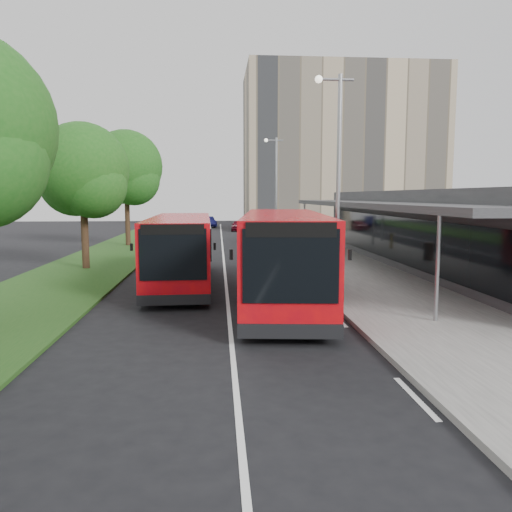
{
  "coord_description": "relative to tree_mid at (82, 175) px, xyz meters",
  "views": [
    {
      "loc": [
        -0.32,
        -16.58,
        3.71
      ],
      "look_at": [
        1.08,
        1.75,
        1.5
      ],
      "focal_mm": 35.0,
      "sensor_mm": 36.0,
      "label": 1
    }
  ],
  "objects": [
    {
      "name": "ground",
      "position": [
        7.01,
        -9.05,
        -4.74
      ],
      "size": [
        120.0,
        120.0,
        0.0
      ],
      "primitive_type": "plane",
      "color": "black",
      "rests_on": "ground"
    },
    {
      "name": "pavement",
      "position": [
        13.01,
        10.95,
        -4.67
      ],
      "size": [
        5.0,
        80.0,
        0.15
      ],
      "primitive_type": "cube",
      "color": "slate",
      "rests_on": "ground"
    },
    {
      "name": "grass_verge",
      "position": [
        0.01,
        10.95,
        -4.69
      ],
      "size": [
        5.0,
        80.0,
        0.1
      ],
      "primitive_type": "cube",
      "color": "#1B4416",
      "rests_on": "ground"
    },
    {
      "name": "lane_centre_line",
      "position": [
        7.01,
        5.95,
        -4.74
      ],
      "size": [
        0.12,
        70.0,
        0.01
      ],
      "primitive_type": "cube",
      "color": "silver",
      "rests_on": "ground"
    },
    {
      "name": "kerb_dashes",
      "position": [
        10.31,
        9.95,
        -4.74
      ],
      "size": [
        0.12,
        56.0,
        0.01
      ],
      "color": "silver",
      "rests_on": "ground"
    },
    {
      "name": "office_block",
      "position": [
        21.01,
        32.95,
        4.26
      ],
      "size": [
        22.0,
        12.0,
        18.0
      ],
      "primitive_type": "cube",
      "color": "tan",
      "rests_on": "ground"
    },
    {
      "name": "station_building",
      "position": [
        17.87,
        -1.05,
        -2.7
      ],
      "size": [
        7.7,
        26.0,
        4.0
      ],
      "color": "#2B2C2E",
      "rests_on": "ground"
    },
    {
      "name": "tree_mid",
      "position": [
        0.0,
        0.0,
        0.0
      ],
      "size": [
        4.58,
        4.58,
        7.35
      ],
      "color": "#332114",
      "rests_on": "ground"
    },
    {
      "name": "tree_far",
      "position": [
        -0.0,
        12.0,
        0.77
      ],
      "size": [
        5.31,
        5.31,
        8.53
      ],
      "color": "#332114",
      "rests_on": "ground"
    },
    {
      "name": "lamp_post_near",
      "position": [
        11.13,
        -7.05,
        -0.03
      ],
      "size": [
        1.44,
        0.28,
        8.0
      ],
      "color": "gray",
      "rests_on": "pavement"
    },
    {
      "name": "lamp_post_far",
      "position": [
        11.13,
        12.95,
        -0.03
      ],
      "size": [
        1.44,
        0.28,
        8.0
      ],
      "color": "gray",
      "rests_on": "pavement"
    },
    {
      "name": "bus_main",
      "position": [
        8.97,
        -8.38,
        -3.15
      ],
      "size": [
        3.84,
        11.21,
        3.12
      ],
      "rotation": [
        0.0,
        0.0,
        -0.1
      ],
      "color": "red",
      "rests_on": "ground"
    },
    {
      "name": "bus_second",
      "position": [
        5.14,
        -4.67,
        -3.28
      ],
      "size": [
        2.82,
        10.14,
        2.85
      ],
      "rotation": [
        0.0,
        0.0,
        0.02
      ],
      "color": "red",
      "rests_on": "ground"
    },
    {
      "name": "litter_bin",
      "position": [
        12.47,
        1.25,
        -4.1
      ],
      "size": [
        0.72,
        0.72,
        0.99
      ],
      "primitive_type": "cylinder",
      "rotation": [
        0.0,
        0.0,
        -0.42
      ],
      "color": "#3D2719",
      "rests_on": "pavement"
    },
    {
      "name": "bollard",
      "position": [
        12.35,
        7.67,
        -4.07
      ],
      "size": [
        0.18,
        0.18,
        1.04
      ],
      "primitive_type": "cylinder",
      "rotation": [
        0.0,
        0.0,
        -0.07
      ],
      "color": "yellow",
      "rests_on": "pavement"
    },
    {
      "name": "car_near",
      "position": [
        8.87,
        28.09,
        -4.16
      ],
      "size": [
        1.69,
        3.55,
        1.17
      ],
      "primitive_type": "imported",
      "rotation": [
        0.0,
        0.0,
        -0.09
      ],
      "color": "#560C1A",
      "rests_on": "ground"
    },
    {
      "name": "car_far",
      "position": [
        5.45,
        34.96,
        -4.11
      ],
      "size": [
        2.32,
        4.09,
        1.28
      ],
      "primitive_type": "imported",
      "rotation": [
        0.0,
        0.0,
        0.27
      ],
      "color": "navy",
      "rests_on": "ground"
    }
  ]
}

